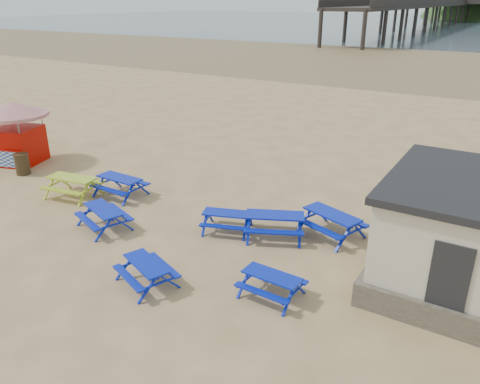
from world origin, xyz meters
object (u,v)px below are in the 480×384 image
Objects in this scene: picnic_table_blue_a at (120,186)px; picnic_table_blue_b at (331,224)px; picnic_table_yellow at (73,187)px; ice_cream_kiosk at (15,125)px; litter_bin at (22,164)px.

picnic_table_blue_a is 0.82× the size of picnic_table_blue_b.
picnic_table_blue_b is 1.08× the size of picnic_table_yellow.
picnic_table_yellow is at bearing -33.89° from ice_cream_kiosk.
picnic_table_yellow is 0.53× the size of ice_cream_kiosk.
litter_bin is at bearing -153.99° from picnic_table_blue_b.
ice_cream_kiosk is at bearing -158.21° from picnic_table_blue_b.
litter_bin reaches higher than picnic_table_blue_a.
ice_cream_kiosk is 2.36m from litter_bin.
picnic_table_blue_b is 10.64m from picnic_table_yellow.
picnic_table_blue_a is at bearing -22.38° from ice_cream_kiosk.
picnic_table_blue_b is at bearing -15.97° from ice_cream_kiosk.
picnic_table_blue_a is 7.54m from ice_cream_kiosk.
picnic_table_yellow reaches higher than picnic_table_blue_b.
litter_bin is at bearing 162.52° from picnic_table_yellow.
litter_bin is at bearing -173.69° from picnic_table_blue_a.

